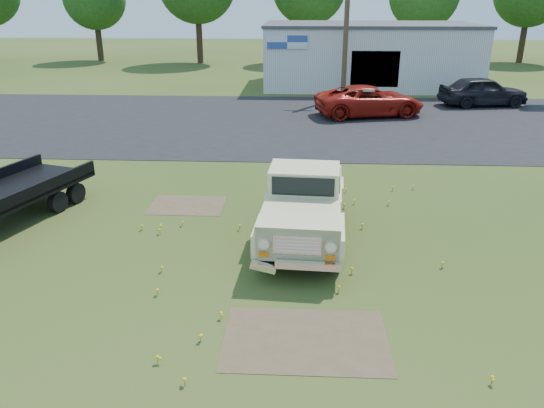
{
  "coord_description": "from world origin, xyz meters",
  "views": [
    {
      "loc": [
        1.3,
        -11.12,
        5.85
      ],
      "look_at": [
        0.68,
        1.0,
        1.08
      ],
      "focal_mm": 35.0,
      "sensor_mm": 36.0,
      "label": 1
    }
  ],
  "objects": [
    {
      "name": "dark_sedan",
      "position": [
        11.7,
        19.7,
        0.82
      ],
      "size": [
        5.06,
        2.65,
        1.64
      ],
      "primitive_type": "imported",
      "rotation": [
        0.0,
        0.0,
        1.72
      ],
      "color": "black",
      "rests_on": "ground"
    },
    {
      "name": "red_pickup",
      "position": [
        4.95,
        16.65,
        0.78
      ],
      "size": [
        6.03,
        3.84,
        1.55
      ],
      "primitive_type": "imported",
      "rotation": [
        0.0,
        0.0,
        1.81
      ],
      "color": "maroon",
      "rests_on": "ground"
    },
    {
      "name": "ground",
      "position": [
        0.0,
        0.0,
        0.0
      ],
      "size": [
        140.0,
        140.0,
        0.0
      ],
      "primitive_type": "plane",
      "color": "#2D4215",
      "rests_on": "ground"
    },
    {
      "name": "dirt_patch_b",
      "position": [
        -2.0,
        3.5,
        0.0
      ],
      "size": [
        2.2,
        1.6,
        0.01
      ],
      "primitive_type": "cube",
      "color": "brown",
      "rests_on": "ground"
    },
    {
      "name": "dirt_patch_a",
      "position": [
        1.5,
        -3.0,
        0.0
      ],
      "size": [
        3.0,
        2.0,
        0.01
      ],
      "primitive_type": "cube",
      "color": "brown",
      "rests_on": "ground"
    },
    {
      "name": "utility_pole_mid",
      "position": [
        4.0,
        22.0,
        4.6
      ],
      "size": [
        1.6,
        0.3,
        9.0
      ],
      "color": "#40321E",
      "rests_on": "ground"
    },
    {
      "name": "commercial_building",
      "position": [
        6.0,
        26.99,
        2.1
      ],
      "size": [
        14.2,
        8.2,
        4.15
      ],
      "color": "#BABAB6",
      "rests_on": "ground"
    },
    {
      "name": "asphalt_lot",
      "position": [
        0.0,
        15.0,
        0.0
      ],
      "size": [
        90.0,
        14.0,
        0.02
      ],
      "primitive_type": "cube",
      "color": "black",
      "rests_on": "ground"
    },
    {
      "name": "vintage_pickup_truck",
      "position": [
        1.47,
        1.43,
        0.96
      ],
      "size": [
        2.4,
        5.43,
        1.93
      ],
      "primitive_type": null,
      "rotation": [
        0.0,
        0.0,
        -0.06
      ],
      "color": "beige",
      "rests_on": "ground"
    }
  ]
}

